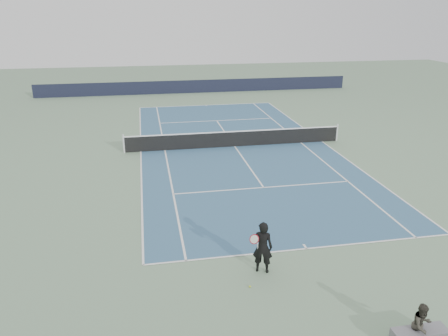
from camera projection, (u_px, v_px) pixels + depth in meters
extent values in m
plane|color=slate|center=(235.00, 147.00, 25.81)|extent=(80.00, 80.00, 0.00)
cube|color=#345B7C|center=(235.00, 147.00, 25.81)|extent=(10.97, 23.77, 0.01)
cylinder|color=silver|center=(124.00, 144.00, 24.53)|extent=(0.10, 0.10, 1.07)
cylinder|color=silver|center=(337.00, 133.00, 26.73)|extent=(0.10, 0.10, 1.07)
cube|color=black|center=(235.00, 139.00, 25.65)|extent=(12.80, 0.03, 0.90)
cube|color=white|center=(235.00, 131.00, 25.49)|extent=(12.80, 0.04, 0.06)
cube|color=black|center=(197.00, 86.00, 42.11)|extent=(30.00, 0.25, 1.20)
imported|color=black|center=(263.00, 247.00, 13.31)|extent=(0.76, 0.66, 1.70)
torus|color=#A40D1D|center=(254.00, 239.00, 13.11)|extent=(0.34, 0.18, 0.36)
cylinder|color=white|center=(254.00, 239.00, 13.11)|extent=(0.29, 0.14, 0.32)
cylinder|color=white|center=(258.00, 246.00, 13.24)|extent=(0.08, 0.13, 0.27)
sphere|color=#CBDB2C|center=(250.00, 286.00, 12.79)|extent=(0.06, 0.06, 0.06)
imported|color=#36332B|center=(422.00, 325.00, 10.43)|extent=(0.65, 0.56, 1.17)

